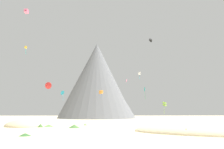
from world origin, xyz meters
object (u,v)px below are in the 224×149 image
(kite_lime_low, at_px, (165,104))
(kite_pink_low, at_px, (126,81))
(kite_white_mid, at_px, (139,73))
(kite_cyan_low, at_px, (63,93))
(bush_far_right, at_px, (49,126))
(kite_gold_mid, at_px, (26,47))
(kite_orange_low, at_px, (101,92))
(bush_far_left, at_px, (186,132))
(kite_red_low, at_px, (48,86))
(bush_mid_center, at_px, (85,124))
(rock_massif, at_px, (99,84))
(bush_scatter_east, at_px, (74,126))
(kite_black_high, at_px, (151,40))
(bush_near_left, at_px, (25,134))
(kite_teal_low, at_px, (145,89))
(bush_near_right, at_px, (41,126))

(kite_lime_low, bearing_deg, kite_pink_low, 173.72)
(kite_white_mid, distance_m, kite_cyan_low, 34.35)
(bush_far_right, height_order, kite_gold_mid, kite_gold_mid)
(bush_far_right, height_order, kite_orange_low, kite_orange_low)
(bush_far_left, xyz_separation_m, kite_red_low, (-32.23, 40.25, 12.47))
(bush_far_left, xyz_separation_m, kite_pink_low, (-5.04, 31.82, 13.12))
(kite_gold_mid, bearing_deg, bush_mid_center, 52.23)
(kite_orange_low, bearing_deg, bush_far_right, -73.96)
(kite_lime_low, bearing_deg, kite_red_low, 141.00)
(kite_lime_low, bearing_deg, bush_mid_center, 167.18)
(bush_far_left, distance_m, rock_massif, 98.63)
(kite_white_mid, xyz_separation_m, kite_pink_low, (-8.58, -21.42, -6.78))
(kite_gold_mid, relative_size, kite_orange_low, 0.85)
(bush_scatter_east, height_order, kite_orange_low, kite_orange_low)
(kite_black_high, bearing_deg, bush_near_left, -155.55)
(bush_far_left, xyz_separation_m, kite_teal_low, (6.58, 56.86, 13.31))
(bush_near_right, relative_size, kite_teal_low, 0.25)
(bush_far_left, height_order, kite_teal_low, kite_teal_low)
(bush_mid_center, distance_m, bush_far_left, 30.68)
(bush_scatter_east, bearing_deg, bush_far_left, -40.14)
(kite_black_high, bearing_deg, kite_lime_low, 7.58)
(bush_far_right, height_order, kite_cyan_low, kite_cyan_low)
(kite_cyan_low, bearing_deg, kite_teal_low, -148.93)
(bush_near_left, distance_m, kite_cyan_low, 55.01)
(kite_white_mid, distance_m, kite_red_low, 38.78)
(kite_gold_mid, xyz_separation_m, kite_red_low, (6.11, 7.41, -11.69))
(kite_lime_low, bearing_deg, kite_white_mid, 121.93)
(kite_pink_low, relative_size, kite_cyan_low, 0.26)
(bush_near_left, height_order, kite_teal_low, kite_teal_low)
(bush_scatter_east, distance_m, bush_mid_center, 9.13)
(kite_pink_low, bearing_deg, rock_massif, -106.65)
(kite_teal_low, bearing_deg, kite_gold_mid, 120.09)
(bush_mid_center, xyz_separation_m, kite_white_mid, (21.01, 28.02, 20.15))
(kite_white_mid, xyz_separation_m, kite_red_low, (-35.78, -12.99, -7.43))
(kite_black_high, distance_m, kite_teal_low, 22.13)
(bush_near_left, distance_m, bush_mid_center, 25.61)
(bush_mid_center, xyz_separation_m, bush_far_left, (17.46, -25.22, 0.25))
(bush_far_right, height_order, kite_white_mid, kite_white_mid)
(kite_red_low, bearing_deg, bush_mid_center, -38.69)
(bush_mid_center, relative_size, rock_massif, 0.02)
(kite_black_high, bearing_deg, kite_cyan_low, 138.94)
(bush_near_left, distance_m, kite_teal_low, 65.71)
(rock_massif, distance_m, kite_cyan_low, 44.74)
(bush_mid_center, bearing_deg, bush_near_right, -146.52)
(bush_mid_center, bearing_deg, rock_massif, 87.87)
(bush_far_left, bearing_deg, kite_red_low, 128.69)
(kite_black_high, bearing_deg, bush_mid_center, -169.48)
(kite_red_low, distance_m, kite_teal_low, 42.23)
(bush_scatter_east, xyz_separation_m, bush_far_left, (19.30, -16.27, 0.14))
(rock_massif, height_order, kite_gold_mid, rock_massif)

